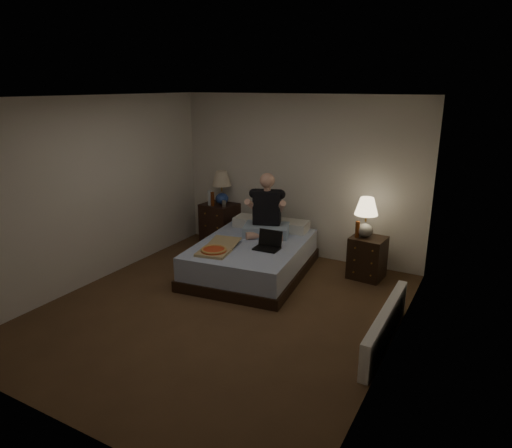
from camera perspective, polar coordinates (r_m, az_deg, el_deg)
The scene contains 19 objects.
floor at distance 5.67m, azimuth -4.46°, elevation -10.61°, with size 4.00×4.50×0.00m, color brown.
ceiling at distance 5.02m, azimuth -5.14°, elevation 15.54°, with size 4.00×4.50×0.00m, color white.
wall_back at distance 7.14m, azimuth 5.25°, elevation 5.87°, with size 4.00×2.50×0.00m, color white.
wall_front at distance 3.66m, azimuth -24.66°, elevation -6.72°, with size 4.00×2.50×0.00m, color white.
wall_left at distance 6.50m, azimuth -19.69°, elevation 3.82°, with size 4.50×2.50×0.00m, color white.
wall_right at distance 4.47m, azimuth 17.18°, elevation -1.69°, with size 4.50×2.50×0.00m, color white.
bed at distance 6.57m, azimuth -0.53°, elevation -4.28°, with size 1.42×1.89×0.47m, color #5E7ABD.
nightstand_left at distance 7.79m, azimuth -4.54°, elevation 0.02°, with size 0.54×0.49×0.70m, color black.
nightstand_right at distance 6.61m, azimuth 13.73°, elevation -4.10°, with size 0.46×0.41×0.60m, color black.
lamp_left at distance 7.62m, azimuth -4.31°, elevation 4.54°, with size 0.32×0.32×0.56m, color #284393, non-canonical shape.
lamp_right at distance 6.45m, azimuth 13.57°, elevation 0.81°, with size 0.32×0.32×0.56m, color gray, non-canonical shape.
water_bottle at distance 7.61m, azimuth -5.80°, elevation 3.29°, with size 0.07×0.07×0.25m, color silver.
soda_can at distance 7.51m, azimuth -4.02°, elevation 2.55°, with size 0.07×0.07×0.10m, color #AAAAA5.
beer_bottle_left at distance 7.57m, azimuth -5.46°, elevation 3.15°, with size 0.06×0.06×0.23m, color #58250C.
beer_bottle_right at distance 6.45m, azimuth 12.56°, elevation -0.65°, with size 0.06×0.06×0.23m, color #57280C.
person at distance 6.67m, azimuth 1.33°, elevation 2.39°, with size 0.66×0.52×0.93m, color black, non-canonical shape.
laptop at distance 6.19m, azimuth 1.36°, elevation -2.13°, with size 0.34×0.28×0.24m, color black, non-canonical shape.
pizza_box at distance 6.09m, azimuth -5.30°, elevation -3.32°, with size 0.40×0.76×0.08m, color tan, non-canonical shape.
radiator at distance 5.09m, azimuth 15.86°, elevation -12.17°, with size 0.10×1.60×0.40m, color white.
Camera 1 is at (2.79, -4.18, 2.63)m, focal length 32.00 mm.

